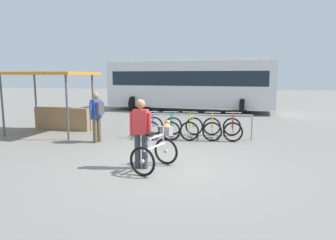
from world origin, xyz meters
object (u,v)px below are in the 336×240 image
object	(u,v)px
racked_bike_teal	(172,127)
racked_bike_lime	(192,128)
market_stall	(55,96)
person_with_featured_bike	(141,131)
racked_bike_red	(232,128)
bus_distant	(190,83)
pedestrian_with_backpack	(97,114)
racked_bike_blue	(152,127)
featured_bicycle	(158,148)
racked_bike_yellow	(212,128)

from	to	relation	value
racked_bike_teal	racked_bike_lime	size ratio (longest dim) A/B	1.00
racked_bike_teal	market_stall	bearing A→B (deg)	175.98
racked_bike_lime	person_with_featured_bike	bearing A→B (deg)	-103.21
market_stall	racked_bike_red	bearing A→B (deg)	-1.50
bus_distant	market_stall	world-z (taller)	bus_distant
pedestrian_with_backpack	bus_distant	bearing A→B (deg)	77.36
racked_bike_red	market_stall	size ratio (longest dim) A/B	0.34
racked_bike_blue	person_with_featured_bike	world-z (taller)	person_with_featured_bike
racked_bike_red	featured_bicycle	xyz separation A→B (m)	(-1.87, -3.73, 0.12)
person_with_featured_bike	racked_bike_blue	bearing A→B (deg)	98.47
racked_bike_yellow	bus_distant	bearing A→B (deg)	101.11
racked_bike_lime	featured_bicycle	distance (m)	3.66
racked_bike_blue	racked_bike_teal	world-z (taller)	same
racked_bike_yellow	person_with_featured_bike	bearing A→B (deg)	-112.74
racked_bike_lime	bus_distant	bearing A→B (deg)	96.23
racked_bike_teal	bus_distant	size ratio (longest dim) A/B	0.11
racked_bike_blue	bus_distant	xyz separation A→B (m)	(0.51, 8.21, 1.37)
racked_bike_blue	featured_bicycle	world-z (taller)	featured_bicycle
racked_bike_blue	bus_distant	size ratio (longest dim) A/B	0.11
racked_bike_teal	person_with_featured_bike	bearing A→B (deg)	-92.61
pedestrian_with_backpack	racked_bike_lime	bearing A→B (deg)	22.47
racked_bike_yellow	racked_bike_red	world-z (taller)	same
racked_bike_lime	bus_distant	world-z (taller)	bus_distant
racked_bike_blue	racked_bike_red	xyz separation A→B (m)	(2.79, 0.20, -0.00)
racked_bike_yellow	market_stall	xyz separation A→B (m)	(-6.01, 0.23, 1.03)
pedestrian_with_backpack	racked_bike_blue	bearing A→B (deg)	35.59
racked_bike_blue	racked_bike_yellow	size ratio (longest dim) A/B	1.01
racked_bike_lime	person_with_featured_bike	xyz separation A→B (m)	(-0.86, -3.68, 0.54)
racked_bike_yellow	racked_bike_blue	bearing A→B (deg)	-175.95
featured_bicycle	bus_distant	bearing A→B (deg)	92.00
bus_distant	racked_bike_red	bearing A→B (deg)	-74.10
racked_bike_red	bus_distant	xyz separation A→B (m)	(-2.28, 8.01, 1.37)
racked_bike_red	racked_bike_lime	bearing A→B (deg)	-175.95
racked_bike_yellow	racked_bike_teal	bearing A→B (deg)	-175.95
market_stall	racked_bike_teal	bearing A→B (deg)	-4.02
featured_bicycle	market_stall	distance (m)	6.28
racked_bike_teal	person_with_featured_bike	size ratio (longest dim) A/B	0.69
featured_bicycle	person_with_featured_bike	distance (m)	0.58
pedestrian_with_backpack	bus_distant	distance (m)	9.61
racked_bike_teal	racked_bike_red	bearing A→B (deg)	4.05
market_stall	featured_bicycle	bearing A→B (deg)	-38.94
racked_bike_lime	racked_bike_yellow	bearing A→B (deg)	4.05
featured_bicycle	person_with_featured_bike	size ratio (longest dim) A/B	0.77
racked_bike_blue	racked_bike_yellow	distance (m)	2.10
racked_bike_red	person_with_featured_bike	size ratio (longest dim) A/B	0.67
pedestrian_with_backpack	bus_distant	world-z (taller)	bus_distant
racked_bike_blue	racked_bike_yellow	xyz separation A→B (m)	(2.09, 0.15, -0.00)
racked_bike_blue	market_stall	world-z (taller)	market_stall
racked_bike_teal	racked_bike_blue	bearing A→B (deg)	-175.95
bus_distant	racked_bike_blue	bearing A→B (deg)	-93.56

